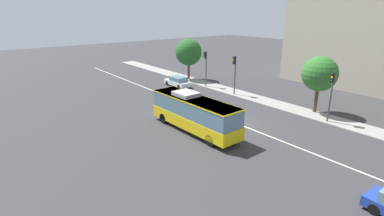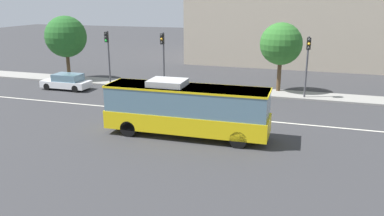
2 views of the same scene
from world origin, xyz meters
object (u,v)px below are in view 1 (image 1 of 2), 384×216
(street_tree_kerbside_left, at_px, (189,52))
(traffic_light_mid_block, at_px, (206,63))
(traffic_light_near_corner, at_px, (234,69))
(traffic_light_far_corner, at_px, (331,88))
(street_tree_kerbside_right, at_px, (320,74))
(transit_bus, at_px, (194,112))
(sedan_white, at_px, (178,82))

(street_tree_kerbside_left, bearing_deg, traffic_light_mid_block, -11.22)
(traffic_light_near_corner, height_order, traffic_light_far_corner, same)
(traffic_light_far_corner, height_order, street_tree_kerbside_left, street_tree_kerbside_left)
(traffic_light_near_corner, bearing_deg, street_tree_kerbside_right, 99.75)
(transit_bus, distance_m, street_tree_kerbside_right, 14.30)
(traffic_light_mid_block, xyz_separation_m, traffic_light_far_corner, (18.32, 0.09, 0.00))
(traffic_light_far_corner, relative_size, street_tree_kerbside_right, 0.84)
(traffic_light_near_corner, relative_size, traffic_light_far_corner, 1.00)
(street_tree_kerbside_left, xyz_separation_m, street_tree_kerbside_right, (21.28, 0.90, -0.09))
(traffic_light_far_corner, relative_size, street_tree_kerbside_left, 0.80)
(traffic_light_mid_block, relative_size, street_tree_kerbside_right, 0.84)
(sedan_white, relative_size, street_tree_kerbside_right, 0.73)
(transit_bus, height_order, street_tree_kerbside_left, street_tree_kerbside_left)
(sedan_white, bearing_deg, traffic_light_far_corner, -172.11)
(traffic_light_near_corner, height_order, street_tree_kerbside_left, street_tree_kerbside_left)
(traffic_light_far_corner, xyz_separation_m, street_tree_kerbside_left, (-23.62, 0.96, 0.85))
(sedan_white, xyz_separation_m, street_tree_kerbside_right, (18.83, 4.82, 3.60))
(traffic_light_mid_block, height_order, traffic_light_far_corner, same)
(traffic_light_near_corner, bearing_deg, street_tree_kerbside_left, -96.28)
(sedan_white, height_order, traffic_light_mid_block, traffic_light_mid_block)
(transit_bus, distance_m, street_tree_kerbside_left, 21.24)
(traffic_light_mid_block, bearing_deg, street_tree_kerbside_right, 91.96)
(traffic_light_mid_block, bearing_deg, sedan_white, -49.96)
(transit_bus, distance_m, sedan_white, 16.91)
(sedan_white, distance_m, street_tree_kerbside_left, 5.91)
(transit_bus, height_order, traffic_light_near_corner, traffic_light_near_corner)
(traffic_light_far_corner, bearing_deg, traffic_light_mid_block, -94.84)
(traffic_light_mid_block, xyz_separation_m, street_tree_kerbside_right, (15.98, 1.95, 0.76))
(traffic_light_near_corner, relative_size, traffic_light_mid_block, 1.00)
(sedan_white, height_order, traffic_light_far_corner, traffic_light_far_corner)
(sedan_white, height_order, traffic_light_near_corner, traffic_light_near_corner)
(sedan_white, relative_size, traffic_light_near_corner, 0.87)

